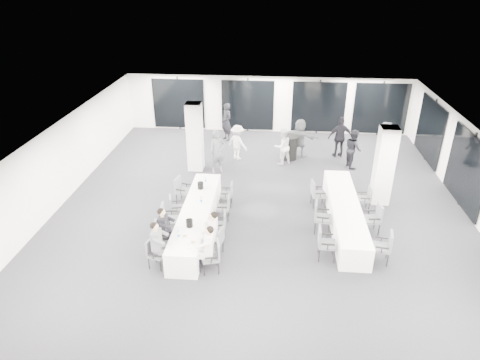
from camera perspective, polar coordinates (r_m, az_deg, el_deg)
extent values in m
cube|color=#232328|center=(14.82, 2.70, -4.08)|extent=(14.00, 16.00, 0.02)
cube|color=silver|center=(13.61, 2.95, 6.21)|extent=(14.00, 16.00, 0.02)
cube|color=white|center=(15.97, -23.20, 1.71)|extent=(0.02, 16.00, 2.80)
cube|color=white|center=(21.66, 3.72, 10.01)|extent=(14.00, 0.02, 2.80)
cube|color=black|center=(21.60, 3.71, 9.83)|extent=(13.60, 0.06, 2.50)
cube|color=black|center=(16.43, 27.93, 1.19)|extent=(0.06, 14.00, 2.50)
cube|color=silver|center=(17.39, -6.04, 5.73)|extent=(0.60, 0.60, 2.80)
cube|color=silver|center=(15.53, 18.66, 1.81)|extent=(0.60, 0.60, 2.80)
cube|color=white|center=(13.68, -5.79, -5.15)|extent=(0.90, 5.00, 0.75)
cube|color=white|center=(14.26, 13.76, -4.42)|extent=(0.90, 5.00, 0.75)
cylinder|color=black|center=(18.70, 6.60, 4.32)|extent=(0.66, 0.66, 1.04)
cylinder|color=black|center=(18.51, 6.68, 5.81)|extent=(0.76, 0.76, 0.02)
cube|color=#505257|center=(12.21, -10.99, -9.70)|extent=(0.50, 0.52, 0.07)
cube|color=#505257|center=(12.16, -11.91, -8.58)|extent=(0.15, 0.42, 0.41)
cylinder|color=black|center=(12.54, -11.24, -9.89)|extent=(0.03, 0.03, 0.37)
cylinder|color=black|center=(12.30, -12.05, -10.81)|extent=(0.03, 0.03, 0.37)
cylinder|color=black|center=(12.39, -9.76, -10.25)|extent=(0.03, 0.03, 0.37)
cylinder|color=black|center=(12.14, -10.54, -11.19)|extent=(0.03, 0.03, 0.37)
cube|color=black|center=(12.28, -10.55, -8.55)|extent=(0.31, 0.11, 0.04)
cube|color=black|center=(11.97, -11.56, -9.70)|extent=(0.31, 0.11, 0.04)
cube|color=#505257|center=(12.77, -10.15, -7.56)|extent=(0.51, 0.53, 0.08)
cube|color=#505257|center=(12.66, -11.25, -6.51)|extent=(0.10, 0.47, 0.47)
cylinder|color=black|center=(13.11, -10.81, -7.95)|extent=(0.04, 0.04, 0.42)
cylinder|color=black|center=(12.78, -11.11, -8.98)|extent=(0.04, 0.04, 0.42)
cylinder|color=black|center=(13.04, -9.03, -7.99)|extent=(0.04, 0.04, 0.42)
cylinder|color=black|center=(12.71, -9.29, -9.03)|extent=(0.04, 0.04, 0.42)
cube|color=black|center=(12.88, -10.03, -6.29)|extent=(0.35, 0.07, 0.04)
cube|color=black|center=(12.46, -10.39, -7.55)|extent=(0.35, 0.07, 0.04)
cube|color=#505257|center=(13.48, -9.22, -5.33)|extent=(0.55, 0.57, 0.09)
cube|color=#505257|center=(13.37, -10.32, -4.27)|extent=(0.12, 0.50, 0.50)
cylinder|color=black|center=(13.84, -9.92, -5.79)|extent=(0.04, 0.04, 0.44)
cylinder|color=black|center=(13.48, -10.17, -6.77)|extent=(0.04, 0.04, 0.44)
cylinder|color=black|center=(13.78, -8.14, -5.80)|extent=(0.04, 0.04, 0.44)
cylinder|color=black|center=(13.42, -8.34, -6.78)|extent=(0.04, 0.04, 0.44)
cube|color=black|center=(13.62, -9.14, -4.08)|extent=(0.37, 0.08, 0.04)
cube|color=black|center=(13.16, -9.43, -5.27)|extent=(0.37, 0.08, 0.04)
cube|color=#505257|center=(14.25, -8.40, -3.75)|extent=(0.51, 0.53, 0.07)
cube|color=#505257|center=(14.13, -9.27, -2.95)|extent=(0.16, 0.42, 0.42)
cylinder|color=black|center=(14.52, -9.08, -4.21)|extent=(0.03, 0.03, 0.37)
cylinder|color=black|center=(14.21, -9.05, -4.95)|extent=(0.03, 0.03, 0.37)
cylinder|color=black|center=(14.52, -7.65, -4.11)|extent=(0.03, 0.03, 0.37)
cylinder|color=black|center=(14.21, -7.58, -4.84)|extent=(0.03, 0.03, 0.37)
cube|color=black|center=(14.37, -8.47, -2.77)|extent=(0.31, 0.11, 0.04)
cube|color=black|center=(13.98, -8.41, -3.67)|extent=(0.31, 0.11, 0.04)
cube|color=#505257|center=(15.18, -7.50, -1.50)|extent=(0.55, 0.57, 0.08)
cube|color=#505257|center=(15.14, -8.32, -0.47)|extent=(0.16, 0.47, 0.46)
cylinder|color=black|center=(15.53, -7.82, -1.86)|extent=(0.04, 0.04, 0.41)
cylinder|color=black|center=(15.22, -8.44, -2.55)|extent=(0.04, 0.04, 0.41)
cylinder|color=black|center=(15.38, -6.46, -2.08)|extent=(0.04, 0.04, 0.41)
cylinder|color=black|center=(15.06, -7.05, -2.78)|extent=(0.04, 0.04, 0.41)
cube|color=black|center=(15.30, -7.16, -0.51)|extent=(0.34, 0.11, 0.04)
cube|color=black|center=(14.90, -7.93, -1.35)|extent=(0.34, 0.11, 0.04)
cube|color=#505257|center=(11.84, -3.96, -10.27)|extent=(0.56, 0.57, 0.08)
cube|color=#505257|center=(11.70, -2.94, -9.13)|extent=(0.17, 0.45, 0.45)
cylinder|color=black|center=(11.85, -2.86, -11.68)|extent=(0.04, 0.04, 0.40)
cylinder|color=black|center=(12.16, -3.09, -10.55)|extent=(0.04, 0.04, 0.40)
cylinder|color=black|center=(11.82, -4.79, -11.85)|extent=(0.04, 0.04, 0.40)
cylinder|color=black|center=(12.13, -4.96, -10.71)|extent=(0.04, 0.04, 0.40)
cube|color=black|center=(11.55, -3.86, -10.32)|extent=(0.33, 0.12, 0.04)
cube|color=black|center=(11.94, -4.11, -8.93)|extent=(0.33, 0.12, 0.04)
cube|color=#505257|center=(12.44, -3.45, -8.28)|extent=(0.53, 0.55, 0.08)
cube|color=#505257|center=(12.23, -2.55, -7.46)|extent=(0.15, 0.44, 0.44)
cylinder|color=black|center=(12.38, -2.90, -9.81)|extent=(0.03, 0.03, 0.39)
cylinder|color=black|center=(12.67, -2.29, -8.84)|extent=(0.03, 0.03, 0.39)
cylinder|color=black|center=(12.49, -4.57, -9.48)|extent=(0.03, 0.03, 0.39)
cylinder|color=black|center=(12.78, -3.93, -8.52)|extent=(0.03, 0.03, 0.39)
cube|color=black|center=(12.17, -3.88, -8.26)|extent=(0.33, 0.11, 0.04)
cube|color=black|center=(12.54, -3.08, -7.08)|extent=(0.33, 0.11, 0.04)
cube|color=#505257|center=(13.22, -2.88, -6.09)|extent=(0.45, 0.47, 0.07)
cube|color=#505257|center=(13.08, -2.04, -5.20)|extent=(0.09, 0.42, 0.41)
cylinder|color=black|center=(13.18, -2.11, -7.33)|extent=(0.03, 0.03, 0.37)
cylinder|color=black|center=(13.48, -2.06, -6.47)|extent=(0.03, 0.03, 0.37)
cylinder|color=black|center=(13.20, -3.69, -7.31)|extent=(0.03, 0.03, 0.37)
cylinder|color=black|center=(13.50, -3.59, -6.46)|extent=(0.03, 0.03, 0.37)
cube|color=black|center=(12.95, -2.95, -6.05)|extent=(0.31, 0.06, 0.04)
cube|color=black|center=(13.33, -2.85, -5.01)|extent=(0.31, 0.06, 0.04)
cube|color=#505257|center=(14.13, -2.31, -3.75)|extent=(0.43, 0.45, 0.07)
cube|color=#505257|center=(14.00, -1.52, -2.91)|extent=(0.07, 0.42, 0.41)
cylinder|color=black|center=(14.08, -1.62, -4.91)|extent=(0.03, 0.03, 0.37)
cylinder|color=black|center=(14.39, -1.52, -4.16)|extent=(0.03, 0.03, 0.37)
cylinder|color=black|center=(14.11, -3.09, -4.87)|extent=(0.03, 0.03, 0.37)
cylinder|color=black|center=(14.42, -2.96, -4.13)|extent=(0.03, 0.03, 0.37)
cube|color=black|center=(13.86, -2.40, -3.67)|extent=(0.31, 0.05, 0.04)
cube|color=black|center=(14.25, -2.25, -2.76)|extent=(0.31, 0.05, 0.04)
cube|color=#505257|center=(14.94, -1.88, -1.97)|extent=(0.42, 0.44, 0.07)
cube|color=#505257|center=(14.80, -1.13, -1.16)|extent=(0.06, 0.42, 0.41)
cylinder|color=black|center=(14.87, -1.24, -3.07)|extent=(0.03, 0.03, 0.37)
cylinder|color=black|center=(15.18, -1.12, -2.40)|extent=(0.03, 0.03, 0.37)
cylinder|color=black|center=(14.90, -2.62, -3.02)|extent=(0.03, 0.03, 0.37)
cylinder|color=black|center=(15.22, -2.48, -2.35)|extent=(0.03, 0.03, 0.37)
cube|color=black|center=(14.67, -1.97, -1.86)|extent=(0.31, 0.04, 0.04)
cube|color=black|center=(15.06, -1.81, -1.05)|extent=(0.31, 0.04, 0.04)
cube|color=#505257|center=(12.52, 11.52, -8.39)|extent=(0.50, 0.52, 0.08)
cube|color=#505257|center=(12.34, 10.56, -7.27)|extent=(0.08, 0.48, 0.48)
cylinder|color=black|center=(12.82, 10.42, -8.76)|extent=(0.04, 0.04, 0.43)
cylinder|color=black|center=(12.48, 10.49, -9.86)|extent=(0.04, 0.04, 0.43)
cylinder|color=black|center=(12.85, 12.30, -8.84)|extent=(0.04, 0.04, 0.43)
cylinder|color=black|center=(12.51, 12.43, -9.94)|extent=(0.04, 0.04, 0.43)
cube|color=black|center=(12.63, 11.53, -7.05)|extent=(0.36, 0.06, 0.04)
cube|color=black|center=(12.20, 11.66, -8.40)|extent=(0.36, 0.06, 0.04)
cube|color=#505257|center=(13.67, 10.97, -5.05)|extent=(0.55, 0.57, 0.09)
cube|color=#505257|center=(13.52, 10.08, -3.91)|extent=(0.12, 0.50, 0.49)
cylinder|color=black|center=(13.98, 10.04, -5.43)|extent=(0.04, 0.04, 0.44)
cylinder|color=black|center=(13.62, 9.94, -6.36)|extent=(0.04, 0.04, 0.44)
cylinder|color=black|center=(13.99, 11.79, -5.59)|extent=(0.04, 0.04, 0.44)
cylinder|color=black|center=(13.63, 11.74, -6.53)|extent=(0.04, 0.04, 0.44)
cube|color=black|center=(13.81, 11.08, -3.83)|extent=(0.37, 0.09, 0.04)
cube|color=black|center=(13.34, 10.99, -4.97)|extent=(0.37, 0.09, 0.04)
cube|color=#505257|center=(15.09, 10.43, -1.91)|extent=(0.53, 0.54, 0.08)
cube|color=#505257|center=(14.91, 9.69, -1.01)|extent=(0.12, 0.47, 0.46)
cylinder|color=black|center=(15.33, 9.46, -2.39)|extent=(0.04, 0.04, 0.41)
cylinder|color=black|center=(14.99, 9.77, -3.13)|extent=(0.04, 0.04, 0.41)
cylinder|color=black|center=(15.42, 10.93, -2.34)|extent=(0.04, 0.04, 0.41)
cylinder|color=black|center=(15.08, 11.27, -3.08)|extent=(0.04, 0.04, 0.41)
cube|color=black|center=(15.22, 10.28, -0.89)|extent=(0.35, 0.09, 0.04)
cube|color=black|center=(14.79, 10.70, -1.79)|extent=(0.35, 0.09, 0.04)
cube|color=#505257|center=(12.78, 18.28, -8.56)|extent=(0.55, 0.57, 0.08)
cube|color=#505257|center=(12.65, 19.48, -7.63)|extent=(0.14, 0.48, 0.47)
cylinder|color=black|center=(12.78, 19.07, -10.10)|extent=(0.04, 0.04, 0.42)
cylinder|color=black|center=(13.11, 19.00, -9.05)|extent=(0.04, 0.04, 0.42)
cylinder|color=black|center=(12.73, 17.21, -9.91)|extent=(0.04, 0.04, 0.42)
cylinder|color=black|center=(13.07, 17.20, -8.87)|extent=(0.04, 0.04, 0.42)
cube|color=black|center=(12.47, 18.42, -8.56)|extent=(0.35, 0.10, 0.04)
cube|color=black|center=(12.90, 18.36, -7.28)|extent=(0.35, 0.10, 0.04)
cube|color=#505257|center=(13.99, 17.08, -5.07)|extent=(0.54, 0.56, 0.08)
cube|color=#505257|center=(13.92, 18.13, -4.04)|extent=(0.12, 0.49, 0.48)
cylinder|color=black|center=(14.02, 18.01, -6.37)|extent=(0.04, 0.04, 0.43)
cylinder|color=black|center=(14.35, 17.49, -5.48)|extent=(0.04, 0.04, 0.43)
cylinder|color=black|center=(13.89, 16.37, -6.46)|extent=(0.04, 0.04, 0.43)
cylinder|color=black|center=(14.22, 15.89, -5.55)|extent=(0.04, 0.04, 0.43)
cube|color=black|center=(13.69, 17.50, -5.00)|extent=(0.36, 0.08, 0.04)
cube|color=black|center=(14.11, 16.86, -3.90)|extent=(0.36, 0.08, 0.04)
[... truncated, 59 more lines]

